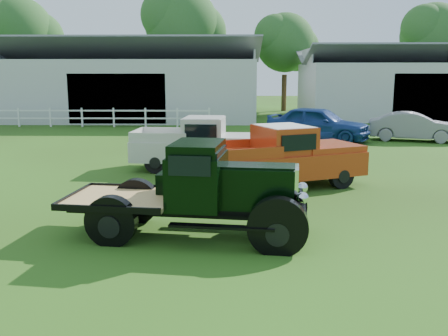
# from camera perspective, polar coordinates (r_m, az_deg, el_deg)

# --- Properties ---
(ground) EXTENTS (120.00, 120.00, 0.00)m
(ground) POSITION_cam_1_polar(r_m,az_deg,el_deg) (11.73, -1.07, -6.17)
(ground) COLOR #283C11
(shed_left) EXTENTS (18.80, 10.20, 5.60)m
(shed_left) POSITION_cam_1_polar(r_m,az_deg,el_deg) (37.93, -10.55, 9.85)
(shed_left) COLOR #A5A5A5
(shed_left) RESTS_ON ground
(shed_right) EXTENTS (16.80, 9.20, 5.20)m
(shed_right) POSITION_cam_1_polar(r_m,az_deg,el_deg) (40.56, 20.73, 9.12)
(shed_right) COLOR #A5A5A5
(shed_right) RESTS_ON ground
(fence_rail) EXTENTS (14.20, 0.16, 1.20)m
(fence_rail) POSITION_cam_1_polar(r_m,az_deg,el_deg) (32.43, -14.22, 5.63)
(fence_rail) COLOR white
(fence_rail) RESTS_ON ground
(tree_a) EXTENTS (6.30, 6.30, 10.50)m
(tree_a) POSITION_cam_1_polar(r_m,az_deg,el_deg) (47.90, -22.28, 12.38)
(tree_a) COLOR #2C561A
(tree_a) RESTS_ON ground
(tree_b) EXTENTS (6.90, 6.90, 11.50)m
(tree_b) POSITION_cam_1_polar(r_m,az_deg,el_deg) (45.46, -4.84, 13.88)
(tree_b) COLOR #2C561A
(tree_b) RESTS_ON ground
(tree_c) EXTENTS (5.40, 5.40, 9.00)m
(tree_c) POSITION_cam_1_polar(r_m,az_deg,el_deg) (44.45, 6.96, 12.30)
(tree_c) COLOR #2C561A
(tree_c) RESTS_ON ground
(tree_d) EXTENTS (6.00, 6.00, 10.00)m
(tree_d) POSITION_cam_1_polar(r_m,az_deg,el_deg) (48.53, 22.64, 12.03)
(tree_d) COLOR #2C561A
(tree_d) RESTS_ON ground
(vintage_flatbed) EXTENTS (5.33, 2.67, 2.02)m
(vintage_flatbed) POSITION_cam_1_polar(r_m,az_deg,el_deg) (10.53, -3.54, -2.48)
(vintage_flatbed) COLOR black
(vintage_flatbed) RESTS_ON ground
(red_pickup) EXTENTS (5.56, 3.90, 1.89)m
(red_pickup) POSITION_cam_1_polar(r_m,az_deg,el_deg) (15.04, 6.47, 1.32)
(red_pickup) COLOR #B43715
(red_pickup) RESTS_ON ground
(white_pickup) EXTENTS (5.15, 2.35, 1.84)m
(white_pickup) POSITION_cam_1_polar(r_m,az_deg,el_deg) (17.69, -2.60, 2.75)
(white_pickup) COLOR #BBB9AD
(white_pickup) RESTS_ON ground
(misc_car_blue) EXTENTS (5.49, 4.13, 1.74)m
(misc_car_blue) POSITION_cam_1_polar(r_m,az_deg,el_deg) (25.51, 10.68, 5.01)
(misc_car_blue) COLOR navy
(misc_car_blue) RESTS_ON ground
(misc_car_grey) EXTENTS (4.61, 2.74, 1.43)m
(misc_car_grey) POSITION_cam_1_polar(r_m,az_deg,el_deg) (26.83, 20.84, 4.44)
(misc_car_grey) COLOR slate
(misc_car_grey) RESTS_ON ground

